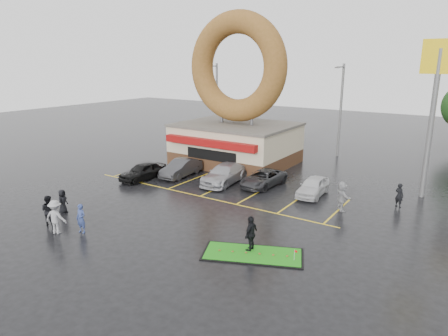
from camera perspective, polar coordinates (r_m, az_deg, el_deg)
The scene contains 19 objects.
ground at distance 25.75m, azimuth -8.03°, elevation -6.07°, with size 120.00×120.00×0.00m, color black.
donut_shop at distance 36.58m, azimuth 1.76°, elevation 7.55°, with size 10.20×8.70×13.50m.
shell_sign at distance 30.04m, azimuth 27.99°, elevation 9.82°, with size 2.20×0.36×10.60m.
streetlight_left at distance 46.13m, azimuth -1.08°, elevation 9.50°, with size 0.40×2.21×9.00m.
streetlight_mid at distance 40.84m, azimuth 16.30°, elevation 8.19°, with size 0.40×2.21×9.00m.
car_black at distance 32.54m, azimuth -11.50°, elevation -0.46°, with size 1.64×4.08×1.39m, color black.
car_dgrey at distance 33.03m, azimuth -6.15°, elevation 0.01°, with size 1.49×4.27×1.41m, color #313134.
car_silver at distance 30.99m, azimuth 0.08°, elevation -0.85°, with size 2.06×5.06×1.47m, color #A4A4A9.
car_grey at distance 30.42m, azimuth 5.63°, elevation -1.47°, with size 2.02×4.39×1.22m, color #2D2D2F.
car_white at distance 28.85m, azimuth 12.60°, elevation -2.58°, with size 1.56×3.88×1.32m, color silver.
person_blue at distance 23.49m, azimuth -19.75°, elevation -6.81°, with size 0.60×0.39×1.64m, color navy.
person_blackjkt at distance 25.16m, azimuth -23.76°, elevation -5.58°, with size 0.87×0.68×1.80m, color black.
person_hoodie at distance 23.82m, azimuth -22.92°, elevation -6.47°, with size 1.24×0.71×1.92m, color #97979A.
person_bystander at distance 26.84m, azimuth -22.06°, elevation -4.45°, with size 0.75×0.49×1.53m, color black.
person_cameraman at distance 20.05m, azimuth 3.88°, elevation -9.35°, with size 1.10×0.46×1.87m, color black.
person_walker_near at distance 26.35m, azimuth 16.52°, elevation -3.86°, with size 1.78×0.57×1.92m, color #9B9B9E.
person_walker_far at distance 28.27m, azimuth 23.75°, elevation -3.59°, with size 0.58×0.38×1.60m, color black.
dumpster at distance 41.02m, azimuth -5.62°, elevation 2.89°, with size 1.80×1.20×1.30m, color #1A4523.
putting_green at distance 20.07m, azimuth 4.13°, elevation -12.17°, with size 5.33×3.87×0.61m.
Camera 1 is at (16.17, -17.82, 9.18)m, focal length 32.00 mm.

